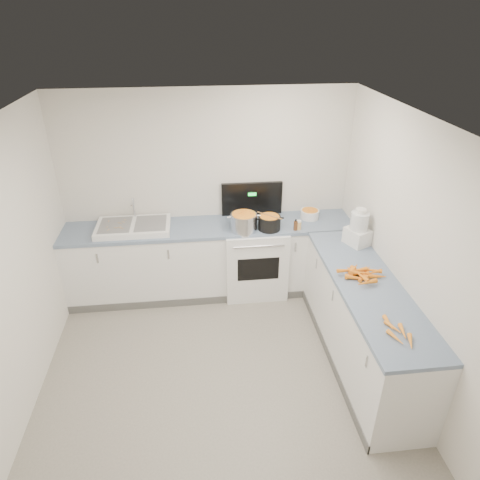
{
  "coord_description": "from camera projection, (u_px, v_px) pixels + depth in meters",
  "views": [
    {
      "loc": [
        -0.16,
        -2.92,
        3.26
      ],
      "look_at": [
        0.3,
        1.1,
        1.05
      ],
      "focal_mm": 32.0,
      "sensor_mm": 36.0,
      "label": 1
    }
  ],
  "objects": [
    {
      "name": "counter_right",
      "position": [
        362.0,
        322.0,
        4.31
      ],
      "size": [
        0.62,
        2.2,
        0.94
      ],
      "color": "white",
      "rests_on": "ground"
    },
    {
      "name": "ceiling",
      "position": [
        215.0,
        133.0,
        2.93
      ],
      "size": [
        3.5,
        4.0,
        0.0
      ],
      "primitive_type": null,
      "rotation": [
        3.14,
        0.0,
        0.0
      ],
      "color": "silver",
      "rests_on": "ground"
    },
    {
      "name": "steel_pot",
      "position": [
        244.0,
        223.0,
        5.01
      ],
      "size": [
        0.39,
        0.39,
        0.23
      ],
      "primitive_type": "cylinder",
      "rotation": [
        0.0,
        0.0,
        -0.29
      ],
      "color": "silver",
      "rests_on": "stove"
    },
    {
      "name": "counter_back",
      "position": [
        211.0,
        259.0,
        5.38
      ],
      "size": [
        3.5,
        0.62,
        0.94
      ],
      "color": "white",
      "rests_on": "ground"
    },
    {
      "name": "extract_bottle",
      "position": [
        296.0,
        226.0,
        5.03
      ],
      "size": [
        0.05,
        0.05,
        0.11
      ],
      "primitive_type": "cylinder",
      "color": "#593319",
      "rests_on": "counter_back"
    },
    {
      "name": "black_pot",
      "position": [
        269.0,
        223.0,
        5.04
      ],
      "size": [
        0.33,
        0.33,
        0.19
      ],
      "primitive_type": "cylinder",
      "rotation": [
        0.0,
        0.0,
        0.31
      ],
      "color": "black",
      "rests_on": "stove"
    },
    {
      "name": "floor",
      "position": [
        222.0,
        391.0,
        4.13
      ],
      "size": [
        3.5,
        4.0,
        0.0
      ],
      "primitive_type": null,
      "color": "gray",
      "rests_on": "ground"
    },
    {
      "name": "food_processor",
      "position": [
        358.0,
        229.0,
        4.68
      ],
      "size": [
        0.29,
        0.32,
        0.43
      ],
      "color": "white",
      "rests_on": "counter_right"
    },
    {
      "name": "wall_right",
      "position": [
        421.0,
        271.0,
        3.7
      ],
      "size": [
        0.0,
        4.0,
        2.5
      ],
      "primitive_type": null,
      "rotation": [
        1.57,
        0.0,
        -1.57
      ],
      "color": "silver",
      "rests_on": "ground"
    },
    {
      "name": "mixing_bowl",
      "position": [
        310.0,
        214.0,
        5.32
      ],
      "size": [
        0.29,
        0.29,
        0.11
      ],
      "primitive_type": "cylinder",
      "rotation": [
        0.0,
        0.0,
        0.31
      ],
      "color": "white",
      "rests_on": "counter_back"
    },
    {
      "name": "wall_back",
      "position": [
        208.0,
        192.0,
        5.27
      ],
      "size": [
        3.5,
        0.0,
        2.5
      ],
      "primitive_type": null,
      "rotation": [
        1.57,
        0.0,
        0.0
      ],
      "color": "silver",
      "rests_on": "ground"
    },
    {
      "name": "sink",
      "position": [
        133.0,
        227.0,
        5.05
      ],
      "size": [
        0.86,
        0.52,
        0.31
      ],
      "color": "white",
      "rests_on": "counter_back"
    },
    {
      "name": "wooden_spoon",
      "position": [
        270.0,
        216.0,
        4.99
      ],
      "size": [
        0.26,
        0.24,
        0.01
      ],
      "primitive_type": "cylinder",
      "rotation": [
        1.57,
        0.0,
        0.83
      ],
      "color": "#AD7A47",
      "rests_on": "black_pot"
    },
    {
      "name": "peelings",
      "position": [
        117.0,
        225.0,
        4.99
      ],
      "size": [
        0.21,
        0.27,
        0.01
      ],
      "color": "tan",
      "rests_on": "sink"
    },
    {
      "name": "stove",
      "position": [
        254.0,
        257.0,
        5.42
      ],
      "size": [
        0.76,
        0.65,
        1.36
      ],
      "color": "white",
      "rests_on": "ground"
    },
    {
      "name": "carrot_pile",
      "position": [
        361.0,
        274.0,
        4.16
      ],
      "size": [
        0.46,
        0.37,
        0.09
      ],
      "color": "orange",
      "rests_on": "counter_right"
    },
    {
      "name": "spice_jar",
      "position": [
        299.0,
        226.0,
        5.05
      ],
      "size": [
        0.06,
        0.06,
        0.1
      ],
      "primitive_type": "cylinder",
      "color": "#E5B266",
      "rests_on": "counter_back"
    },
    {
      "name": "peeled_carrots",
      "position": [
        398.0,
        332.0,
        3.44
      ],
      "size": [
        0.19,
        0.41,
        0.04
      ],
      "color": "orange",
      "rests_on": "counter_right"
    }
  ]
}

